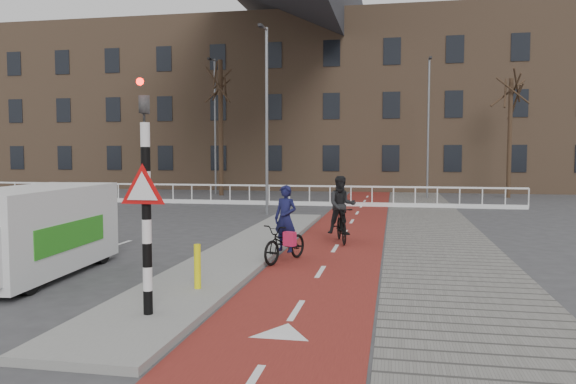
# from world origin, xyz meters

# --- Properties ---
(ground) EXTENTS (120.00, 120.00, 0.00)m
(ground) POSITION_xyz_m (0.00, 0.00, 0.00)
(ground) COLOR #38383A
(ground) RESTS_ON ground
(bike_lane) EXTENTS (2.50, 60.00, 0.01)m
(bike_lane) POSITION_xyz_m (1.50, 10.00, 0.01)
(bike_lane) COLOR maroon
(bike_lane) RESTS_ON ground
(sidewalk) EXTENTS (3.00, 60.00, 0.01)m
(sidewalk) POSITION_xyz_m (4.30, 10.00, 0.01)
(sidewalk) COLOR slate
(sidewalk) RESTS_ON ground
(curb_island) EXTENTS (1.80, 16.00, 0.12)m
(curb_island) POSITION_xyz_m (-0.70, 4.00, 0.06)
(curb_island) COLOR gray
(curb_island) RESTS_ON ground
(traffic_signal) EXTENTS (0.80, 0.80, 3.68)m
(traffic_signal) POSITION_xyz_m (-0.60, -2.02, 1.99)
(traffic_signal) COLOR black
(traffic_signal) RESTS_ON curb_island
(bollard) EXTENTS (0.12, 0.12, 0.80)m
(bollard) POSITION_xyz_m (-0.42, -0.33, 0.52)
(bollard) COLOR yellow
(bollard) RESTS_ON curb_island
(cyclist_near) EXTENTS (1.16, 1.80, 1.79)m
(cyclist_near) POSITION_xyz_m (0.55, 2.95, 0.61)
(cyclist_near) COLOR black
(cyclist_near) RESTS_ON bike_lane
(cyclist_far) EXTENTS (0.92, 1.82, 1.89)m
(cyclist_far) POSITION_xyz_m (1.58, 5.99, 0.79)
(cyclist_far) COLOR black
(cyclist_far) RESTS_ON bike_lane
(van) EXTENTS (1.98, 4.38, 1.84)m
(van) POSITION_xyz_m (-4.25, 0.49, 0.97)
(van) COLOR silver
(van) RESTS_ON ground
(railing) EXTENTS (28.00, 0.10, 0.99)m
(railing) POSITION_xyz_m (-5.00, 17.00, 0.31)
(railing) COLOR silver
(railing) RESTS_ON ground
(townhouse_row) EXTENTS (46.00, 10.00, 15.90)m
(townhouse_row) POSITION_xyz_m (-3.00, 32.00, 7.81)
(townhouse_row) COLOR #7F6047
(townhouse_row) RESTS_ON ground
(tree_mid) EXTENTS (0.28, 0.28, 8.06)m
(tree_mid) POSITION_xyz_m (-7.21, 22.58, 4.03)
(tree_mid) COLOR #312215
(tree_mid) RESTS_ON ground
(tree_right) EXTENTS (0.24, 0.24, 6.73)m
(tree_right) POSITION_xyz_m (9.42, 23.85, 3.36)
(tree_right) COLOR #312215
(tree_right) RESTS_ON ground
(streetlight_near) EXTENTS (0.12, 0.12, 7.64)m
(streetlight_near) POSITION_xyz_m (-2.15, 12.83, 3.82)
(streetlight_near) COLOR slate
(streetlight_near) RESTS_ON ground
(streetlight_left) EXTENTS (0.12, 0.12, 8.28)m
(streetlight_left) POSITION_xyz_m (-7.88, 23.54, 4.14)
(streetlight_left) COLOR slate
(streetlight_left) RESTS_ON ground
(streetlight_right) EXTENTS (0.12, 0.12, 7.83)m
(streetlight_right) POSITION_xyz_m (4.87, 22.81, 3.91)
(streetlight_right) COLOR slate
(streetlight_right) RESTS_ON ground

